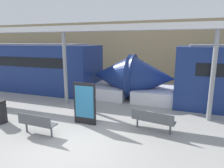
# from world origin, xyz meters

# --- Properties ---
(ground_plane) EXTENTS (60.00, 60.00, 0.00)m
(ground_plane) POSITION_xyz_m (0.00, 0.00, 0.00)
(ground_plane) COLOR #9E9B96
(station_wall) EXTENTS (56.00, 0.20, 5.00)m
(station_wall) POSITION_xyz_m (0.00, 11.36, 2.50)
(station_wall) COLOR tan
(station_wall) RESTS_ON ground_plane
(train_right) EXTENTS (20.02, 2.93, 3.20)m
(train_right) POSITION_xyz_m (-9.50, 6.10, 1.52)
(train_right) COLOR navy
(train_right) RESTS_ON ground_plane
(bench_near) EXTENTS (1.44, 0.48, 0.82)m
(bench_near) POSITION_xyz_m (-1.58, 0.19, 0.49)
(bench_near) COLOR #4C4F54
(bench_near) RESTS_ON ground_plane
(bench_far) EXTENTS (1.66, 0.71, 0.82)m
(bench_far) POSITION_xyz_m (2.33, 1.90, 0.50)
(bench_far) COLOR #4C4F54
(bench_far) RESTS_ON ground_plane
(trash_bin) EXTENTS (0.54, 0.54, 0.96)m
(trash_bin) POSITION_xyz_m (-3.81, 0.62, 0.49)
(trash_bin) COLOR black
(trash_bin) RESTS_ON ground_plane
(poster_board) EXTENTS (0.96, 0.07, 1.74)m
(poster_board) POSITION_xyz_m (-0.40, 1.69, 0.88)
(poster_board) COLOR black
(poster_board) RESTS_ON ground_plane
(support_column_near) EXTENTS (0.20, 0.20, 3.84)m
(support_column_near) POSITION_xyz_m (-2.67, 3.88, 1.92)
(support_column_near) COLOR gray
(support_column_near) RESTS_ON ground_plane
(support_column_far) EXTENTS (0.20, 0.20, 3.84)m
(support_column_far) POSITION_xyz_m (4.45, 3.88, 1.92)
(support_column_far) COLOR gray
(support_column_far) RESTS_ON ground_plane
(canopy_beam) EXTENTS (28.00, 0.60, 0.28)m
(canopy_beam) POSITION_xyz_m (-2.67, 3.88, 3.98)
(canopy_beam) COLOR silver
(canopy_beam) RESTS_ON support_column_near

